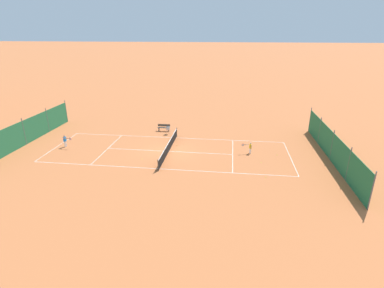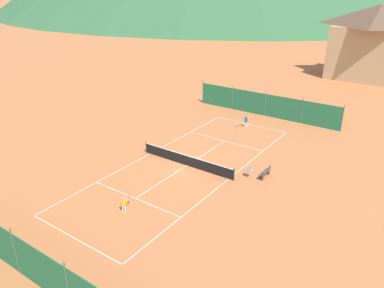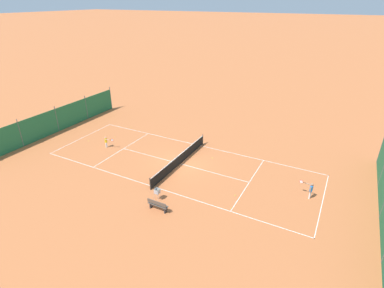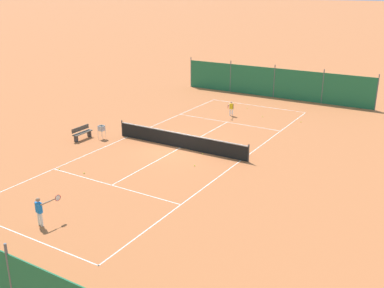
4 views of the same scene
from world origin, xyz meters
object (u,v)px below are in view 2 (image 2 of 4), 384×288
tennis_ball_mid_court (180,150)px  tennis_ball_near_corner (63,195)px  tennis_ball_service_box (243,147)px  tennis_ball_alley_right (92,207)px  tennis_net (187,160)px  ball_hopper (250,170)px  tennis_ball_by_net_right (200,173)px  player_near_baseline (246,121)px  alpine_chalet (375,41)px  tennis_ball_far_corner (260,150)px  tennis_ball_alley_left (173,159)px  tennis_ball_by_net_left (93,230)px  courtside_bench (265,172)px  player_far_service (124,203)px

tennis_ball_mid_court → tennis_ball_near_corner: (-2.36, -11.23, 0.00)m
tennis_ball_service_box → tennis_ball_alley_right: bearing=-104.6°
tennis_net → tennis_ball_mid_court: 3.14m
ball_hopper → tennis_net: bearing=-167.6°
tennis_ball_by_net_right → ball_hopper: (3.65, 1.69, 0.62)m
player_near_baseline → alpine_chalet: (6.10, 30.71, 5.08)m
tennis_ball_near_corner → tennis_ball_service_box: bearing=65.6°
tennis_ball_far_corner → tennis_ball_alley_left: same height
alpine_chalet → tennis_ball_mid_court: bearing=-101.8°
tennis_ball_service_box → alpine_chalet: (3.77, 35.61, 5.79)m
tennis_ball_by_net_right → tennis_ball_alley_right: bearing=-111.6°
tennis_ball_alley_right → tennis_ball_by_net_left: same height
tennis_ball_service_box → alpine_chalet: bearing=84.0°
tennis_ball_by_net_right → alpine_chalet: bearing=84.1°
tennis_net → tennis_ball_alley_left: bearing=171.2°
tennis_ball_alley_left → ball_hopper: ball_hopper is taller
tennis_ball_service_box → tennis_ball_by_net_right: same height
courtside_bench → tennis_ball_alley_right: bearing=-126.5°
tennis_ball_far_corner → tennis_ball_near_corner: bearing=-118.6°
tennis_ball_by_net_right → tennis_ball_mid_court: 4.73m
tennis_ball_by_net_right → tennis_ball_mid_court: (-3.93, 2.64, 0.00)m
alpine_chalet → tennis_ball_far_corner: bearing=-93.6°
tennis_ball_by_net_left → courtside_bench: size_ratio=0.04×
tennis_net → player_far_service: bearing=-86.2°
tennis_ball_service_box → courtside_bench: (4.12, -4.15, 0.42)m
tennis_ball_near_corner → tennis_ball_by_net_right: bearing=53.8°
tennis_ball_alley_left → tennis_ball_alley_right: bearing=-89.7°
tennis_ball_by_net_right → tennis_ball_mid_court: size_ratio=1.00×
tennis_ball_near_corner → alpine_chalet: 52.18m
tennis_ball_mid_court → tennis_net: bearing=-42.8°
player_near_baseline → courtside_bench: (6.45, -9.05, -0.29)m
tennis_ball_by_net_right → tennis_ball_by_net_left: size_ratio=1.00×
tennis_ball_by_net_left → courtside_bench: (5.99, 12.58, 0.42)m
tennis_ball_far_corner → player_far_service: bearing=-102.7°
tennis_net → ball_hopper: tennis_net is taller
tennis_net → tennis_ball_service_box: (2.22, 6.03, -0.47)m
tennis_net → tennis_ball_alley_left: size_ratio=139.09×
player_far_service → tennis_ball_by_net_right: player_far_service is taller
tennis_ball_by_net_left → alpine_chalet: 52.96m
tennis_ball_service_box → tennis_ball_near_corner: 16.63m
tennis_ball_by_net_left → ball_hopper: 12.87m
player_far_service → tennis_ball_by_net_left: size_ratio=17.03×
tennis_ball_alley_right → tennis_ball_mid_court: 11.12m
ball_hopper → tennis_ball_by_net_left: bearing=-112.7°
courtside_bench → tennis_ball_far_corner: bearing=120.1°
player_near_baseline → tennis_ball_service_box: bearing=-64.6°
tennis_ball_mid_court → courtside_bench: 8.63m
courtside_bench → player_far_service: bearing=-120.4°
tennis_net → tennis_ball_mid_court: size_ratio=139.09×
player_far_service → tennis_ball_service_box: (1.70, 14.08, -0.63)m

